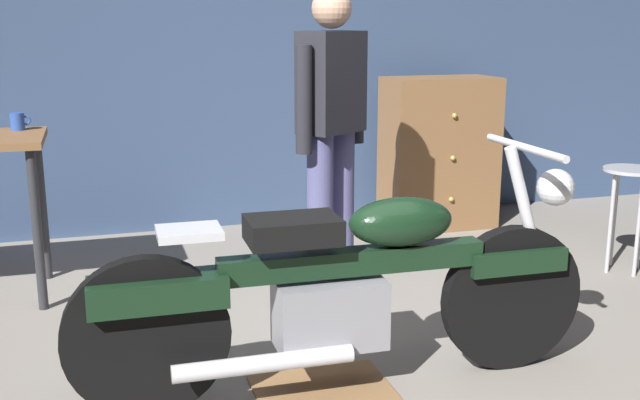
{
  "coord_description": "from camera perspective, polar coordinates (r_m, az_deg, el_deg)",
  "views": [
    {
      "loc": [
        -1.07,
        -2.7,
        1.49
      ],
      "look_at": [
        -0.05,
        0.7,
        0.65
      ],
      "focal_mm": 42.5,
      "sensor_mm": 36.0,
      "label": 1
    }
  ],
  "objects": [
    {
      "name": "shop_stool",
      "position": [
        4.89,
        22.24,
        0.61
      ],
      "size": [
        0.32,
        0.32,
        0.64
      ],
      "color": "#B2B2B7",
      "rests_on": "ground_plane"
    },
    {
      "name": "mug_blue_enamel",
      "position": [
        4.54,
        -21.8,
        5.51
      ],
      "size": [
        0.11,
        0.08,
        0.1
      ],
      "color": "#2D51AD",
      "rests_on": "workbench"
    },
    {
      "name": "drip_tray",
      "position": [
        3.23,
        0.2,
        -14.05
      ],
      "size": [
        0.56,
        0.4,
        0.01
      ],
      "primitive_type": "cube",
      "color": "olive",
      "rests_on": "ground_plane"
    },
    {
      "name": "motorcycle",
      "position": [
        3.08,
        1.95,
        -6.48
      ],
      "size": [
        2.19,
        0.6,
        1.0
      ],
      "rotation": [
        0.0,
        0.0,
        -0.02
      ],
      "color": "black",
      "rests_on": "ground_plane"
    },
    {
      "name": "wooden_dresser",
      "position": [
        5.64,
        8.93,
        3.53
      ],
      "size": [
        0.8,
        0.47,
        1.1
      ],
      "color": "brown",
      "rests_on": "ground_plane"
    },
    {
      "name": "back_wall",
      "position": [
        5.61,
        -5.93,
        13.84
      ],
      "size": [
        8.0,
        0.12,
        3.1
      ],
      "primitive_type": "cube",
      "color": "#384C70",
      "rests_on": "ground_plane"
    },
    {
      "name": "person_standing",
      "position": [
        4.29,
        0.85,
        5.73
      ],
      "size": [
        0.49,
        0.4,
        1.67
      ],
      "rotation": [
        0.0,
        0.0,
        3.74
      ],
      "color": "#57568B",
      "rests_on": "ground_plane"
    },
    {
      "name": "ground_plane",
      "position": [
        3.27,
        4.46,
        -13.88
      ],
      "size": [
        12.0,
        12.0,
        0.0
      ],
      "primitive_type": "plane",
      "color": "gray"
    }
  ]
}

